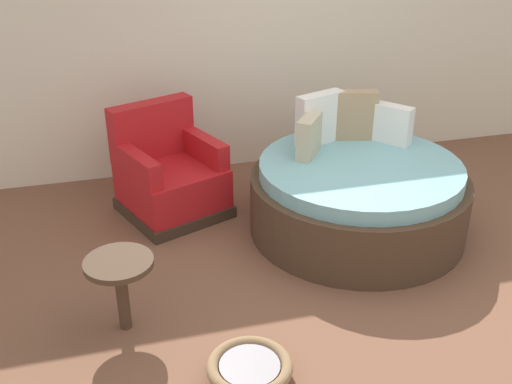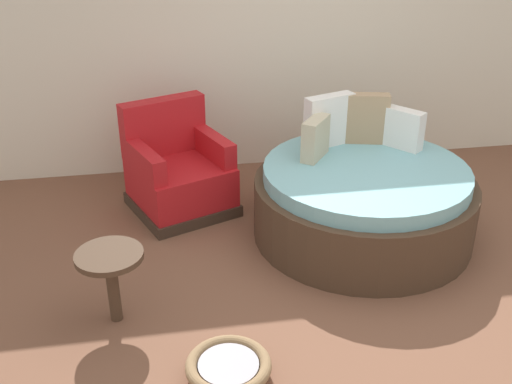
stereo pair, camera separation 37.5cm
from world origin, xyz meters
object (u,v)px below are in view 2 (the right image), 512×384
object	(u,v)px
pet_basket	(229,369)
round_daybed	(363,199)
side_table	(110,266)
red_armchair	(178,174)

from	to	relation	value
pet_basket	round_daybed	bearing A→B (deg)	48.68
round_daybed	side_table	xyz separation A→B (m)	(-1.97, -0.80, 0.11)
round_daybed	red_armchair	size ratio (longest dim) A/B	1.72
red_armchair	side_table	distance (m)	1.61
round_daybed	pet_basket	bearing A→B (deg)	-131.32
side_table	pet_basket	bearing A→B (deg)	-45.25
round_daybed	pet_basket	world-z (taller)	round_daybed
red_armchair	side_table	xyz separation A→B (m)	(-0.51, -1.52, 0.10)
red_armchair	pet_basket	world-z (taller)	red_armchair
round_daybed	side_table	bearing A→B (deg)	-157.83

